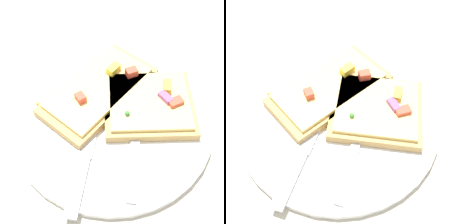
% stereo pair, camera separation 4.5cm
% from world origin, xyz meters
% --- Properties ---
extents(ground_plane, '(4.00, 4.00, 0.00)m').
position_xyz_m(ground_plane, '(0.00, 0.00, 0.00)').
color(ground_plane, '#BCB29E').
extents(plate, '(0.29, 0.29, 0.01)m').
position_xyz_m(plate, '(0.00, 0.00, 0.01)').
color(plate, white).
rests_on(plate, ground).
extents(fork, '(0.20, 0.03, 0.01)m').
position_xyz_m(fork, '(-0.02, -0.04, 0.01)').
color(fork, silver).
rests_on(fork, plate).
extents(knife, '(0.21, 0.04, 0.01)m').
position_xyz_m(knife, '(-0.06, 0.03, 0.01)').
color(knife, silver).
rests_on(knife, plate).
extents(pizza_slice_main, '(0.20, 0.18, 0.03)m').
position_xyz_m(pizza_slice_main, '(0.04, 0.02, 0.02)').
color(pizza_slice_main, tan).
rests_on(pizza_slice_main, plate).
extents(pizza_slice_corner, '(0.12, 0.14, 0.03)m').
position_xyz_m(pizza_slice_corner, '(0.02, -0.05, 0.02)').
color(pizza_slice_corner, tan).
rests_on(pizza_slice_corner, plate).
extents(crumb_scatter, '(0.02, 0.12, 0.01)m').
position_xyz_m(crumb_scatter, '(0.01, 0.04, 0.02)').
color(crumb_scatter, tan).
rests_on(crumb_scatter, plate).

